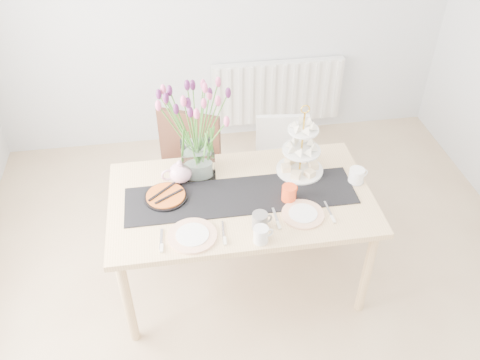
{
  "coord_description": "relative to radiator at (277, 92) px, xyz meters",
  "views": [
    {
      "loc": [
        -0.47,
        -1.84,
        2.79
      ],
      "look_at": [
        -0.12,
        0.41,
        0.92
      ],
      "focal_mm": 38.0,
      "sensor_mm": 36.0,
      "label": 1
    }
  ],
  "objects": [
    {
      "name": "room_shell",
      "position": [
        -0.5,
        -2.19,
        0.85
      ],
      "size": [
        4.5,
        4.5,
        4.5
      ],
      "color": "tan",
      "rests_on": "ground"
    },
    {
      "name": "radiator",
      "position": [
        0.0,
        0.0,
        0.0
      ],
      "size": [
        1.2,
        0.08,
        0.6
      ],
      "primitive_type": "cube",
      "color": "white",
      "rests_on": "room_shell"
    },
    {
      "name": "dining_table",
      "position": [
        -0.61,
        -1.73,
        0.22
      ],
      "size": [
        1.6,
        0.9,
        0.75
      ],
      "color": "tan",
      "rests_on": "ground"
    },
    {
      "name": "chair_brown",
      "position": [
        -0.92,
        -1.12,
        0.09
      ],
      "size": [
        0.61,
        0.61,
        0.93
      ],
      "rotation": [
        0.0,
        0.0,
        -0.43
      ],
      "color": "#3A1F15",
      "rests_on": "ground"
    },
    {
      "name": "chair_white",
      "position": [
        -0.18,
        -1.05,
        0.01
      ],
      "size": [
        0.44,
        0.44,
        0.8
      ],
      "rotation": [
        0.0,
        0.0,
        -0.12
      ],
      "color": "white",
      "rests_on": "ground"
    },
    {
      "name": "table_runner",
      "position": [
        -0.61,
        -1.73,
        0.3
      ],
      "size": [
        1.4,
        0.35,
        0.01
      ],
      "primitive_type": "cube",
      "color": "black",
      "rests_on": "dining_table"
    },
    {
      "name": "tulip_vase",
      "position": [
        -0.84,
        -1.46,
        0.71
      ],
      "size": [
        0.73,
        0.73,
        0.63
      ],
      "rotation": [
        0.0,
        0.0,
        0.41
      ],
      "color": "silver",
      "rests_on": "dining_table"
    },
    {
      "name": "cake_stand",
      "position": [
        -0.2,
        -1.55,
        0.43
      ],
      "size": [
        0.3,
        0.3,
        0.44
      ],
      "rotation": [
        0.0,
        0.0,
        -0.41
      ],
      "color": "gold",
      "rests_on": "dining_table"
    },
    {
      "name": "teapot",
      "position": [
        -0.96,
        -1.53,
        0.37
      ],
      "size": [
        0.26,
        0.22,
        0.15
      ],
      "primitive_type": null,
      "rotation": [
        0.0,
        0.0,
        0.16
      ],
      "color": "silver",
      "rests_on": "dining_table"
    },
    {
      "name": "cream_jug",
      "position": [
        0.13,
        -1.7,
        0.35
      ],
      "size": [
        0.11,
        0.11,
        0.1
      ],
      "primitive_type": "cylinder",
      "rotation": [
        0.0,
        0.0,
        0.2
      ],
      "color": "white",
      "rests_on": "dining_table"
    },
    {
      "name": "tart_tin",
      "position": [
        -1.06,
        -1.68,
        0.32
      ],
      "size": [
        0.26,
        0.26,
        0.03
      ],
      "rotation": [
        0.0,
        0.0,
        0.29
      ],
      "color": "black",
      "rests_on": "dining_table"
    },
    {
      "name": "mug_grey",
      "position": [
        -0.55,
        -2.02,
        0.35
      ],
      "size": [
        0.11,
        0.11,
        0.11
      ],
      "primitive_type": "cylinder",
      "rotation": [
        0.0,
        0.0,
        0.27
      ],
      "color": "slate",
      "rests_on": "dining_table"
    },
    {
      "name": "mug_white",
      "position": [
        -0.56,
        -2.12,
        0.35
      ],
      "size": [
        0.1,
        0.1,
        0.1
      ],
      "primitive_type": "cylinder",
      "rotation": [
        0.0,
        0.0,
        0.21
      ],
      "color": "silver",
      "rests_on": "dining_table"
    },
    {
      "name": "mug_orange",
      "position": [
        -0.33,
        -1.81,
        0.35
      ],
      "size": [
        0.12,
        0.12,
        0.1
      ],
      "primitive_type": "cylinder",
      "rotation": [
        0.0,
        0.0,
        0.63
      ],
      "color": "#FC491C",
      "rests_on": "dining_table"
    },
    {
      "name": "plate_left",
      "position": [
        -0.93,
        -2.03,
        0.31
      ],
      "size": [
        0.3,
        0.3,
        0.01
      ],
      "primitive_type": "cylinder",
      "rotation": [
        0.0,
        0.0,
        -0.07
      ],
      "color": "white",
      "rests_on": "dining_table"
    },
    {
      "name": "plate_right",
      "position": [
        -0.28,
        -1.95,
        0.31
      ],
      "size": [
        0.26,
        0.26,
        0.01
      ],
      "primitive_type": "cylinder",
      "rotation": [
        0.0,
        0.0,
        0.04
      ],
      "color": "white",
      "rests_on": "dining_table"
    }
  ]
}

